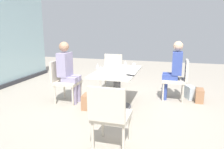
{
  "coord_description": "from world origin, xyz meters",
  "views": [
    {
      "loc": [
        -3.92,
        -1.03,
        1.56
      ],
      "look_at": [
        0.0,
        0.1,
        0.65
      ],
      "focal_mm": 34.78,
      "sensor_mm": 36.0,
      "label": 1
    }
  ],
  "objects_px": {
    "chair_far_right": "(112,70)",
    "wine_glass_0": "(109,60)",
    "handbag_2": "(190,92)",
    "wine_glass_2": "(124,69)",
    "cell_phone_on_table": "(130,75)",
    "coffee_cup": "(134,65)",
    "handbag_0": "(199,95)",
    "chair_front_right": "(179,77)",
    "dining_table_main": "(117,81)",
    "wine_glass_4": "(101,69)",
    "wine_glass_5": "(125,63)",
    "handbag_1": "(87,101)",
    "person_near_window": "(68,69)",
    "person_front_right": "(174,68)",
    "wine_glass_1": "(106,63)",
    "chair_near_window": "(63,79)",
    "chair_side_end": "(110,113)",
    "wine_glass_3": "(98,66)"
  },
  "relations": [
    {
      "from": "person_front_right",
      "to": "person_near_window",
      "type": "relative_size",
      "value": 1.0
    },
    {
      "from": "wine_glass_1",
      "to": "handbag_1",
      "type": "height_order",
      "value": "wine_glass_1"
    },
    {
      "from": "wine_glass_0",
      "to": "wine_glass_4",
      "type": "height_order",
      "value": "same"
    },
    {
      "from": "wine_glass_1",
      "to": "wine_glass_2",
      "type": "distance_m",
      "value": 0.67
    },
    {
      "from": "person_front_right",
      "to": "wine_glass_1",
      "type": "relative_size",
      "value": 6.81
    },
    {
      "from": "person_near_window",
      "to": "cell_phone_on_table",
      "type": "bearing_deg",
      "value": -103.62
    },
    {
      "from": "coffee_cup",
      "to": "handbag_0",
      "type": "distance_m",
      "value": 1.52
    },
    {
      "from": "wine_glass_2",
      "to": "handbag_2",
      "type": "distance_m",
      "value": 1.99
    },
    {
      "from": "person_near_window",
      "to": "wine_glass_5",
      "type": "xyz_separation_m",
      "value": [
        0.11,
        -1.18,
        0.16
      ]
    },
    {
      "from": "chair_front_right",
      "to": "dining_table_main",
      "type": "bearing_deg",
      "value": 124.93
    },
    {
      "from": "chair_side_end",
      "to": "chair_far_right",
      "type": "relative_size",
      "value": 1.0
    },
    {
      "from": "chair_far_right",
      "to": "person_near_window",
      "type": "relative_size",
      "value": 0.69
    },
    {
      "from": "chair_far_right",
      "to": "handbag_1",
      "type": "distance_m",
      "value": 1.48
    },
    {
      "from": "chair_side_end",
      "to": "handbag_0",
      "type": "height_order",
      "value": "chair_side_end"
    },
    {
      "from": "chair_front_right",
      "to": "chair_near_window",
      "type": "height_order",
      "value": "same"
    },
    {
      "from": "chair_front_right",
      "to": "cell_phone_on_table",
      "type": "height_order",
      "value": "chair_front_right"
    },
    {
      "from": "cell_phone_on_table",
      "to": "handbag_2",
      "type": "distance_m",
      "value": 1.78
    },
    {
      "from": "wine_glass_2",
      "to": "wine_glass_4",
      "type": "xyz_separation_m",
      "value": [
        -0.04,
        0.39,
        0.0
      ]
    },
    {
      "from": "person_front_right",
      "to": "handbag_2",
      "type": "relative_size",
      "value": 4.2
    },
    {
      "from": "chair_far_right",
      "to": "cell_phone_on_table",
      "type": "distance_m",
      "value": 1.73
    },
    {
      "from": "wine_glass_5",
      "to": "person_near_window",
      "type": "bearing_deg",
      "value": 95.15
    },
    {
      "from": "wine_glass_3",
      "to": "handbag_0",
      "type": "relative_size",
      "value": 0.62
    },
    {
      "from": "chair_near_window",
      "to": "coffee_cup",
      "type": "relative_size",
      "value": 9.67
    },
    {
      "from": "person_near_window",
      "to": "handbag_0",
      "type": "xyz_separation_m",
      "value": [
        0.76,
        -2.63,
        -0.56
      ]
    },
    {
      "from": "wine_glass_0",
      "to": "person_front_right",
      "type": "bearing_deg",
      "value": -73.14
    },
    {
      "from": "person_front_right",
      "to": "coffee_cup",
      "type": "xyz_separation_m",
      "value": [
        -0.39,
        0.79,
        0.08
      ]
    },
    {
      "from": "wine_glass_3",
      "to": "handbag_0",
      "type": "bearing_deg",
      "value": -59.62
    },
    {
      "from": "chair_far_right",
      "to": "handbag_2",
      "type": "distance_m",
      "value": 1.92
    },
    {
      "from": "cell_phone_on_table",
      "to": "handbag_1",
      "type": "relative_size",
      "value": 0.48
    },
    {
      "from": "chair_near_window",
      "to": "chair_side_end",
      "type": "bearing_deg",
      "value": -135.7
    },
    {
      "from": "coffee_cup",
      "to": "handbag_1",
      "type": "distance_m",
      "value": 1.2
    },
    {
      "from": "wine_glass_1",
      "to": "cell_phone_on_table",
      "type": "relative_size",
      "value": 1.28
    },
    {
      "from": "dining_table_main",
      "to": "handbag_1",
      "type": "relative_size",
      "value": 4.45
    },
    {
      "from": "wine_glass_5",
      "to": "handbag_0",
      "type": "xyz_separation_m",
      "value": [
        0.65,
        -1.45,
        -0.72
      ]
    },
    {
      "from": "handbag_0",
      "to": "handbag_1",
      "type": "distance_m",
      "value": 2.34
    },
    {
      "from": "chair_side_end",
      "to": "person_near_window",
      "type": "distance_m",
      "value": 2.02
    },
    {
      "from": "wine_glass_2",
      "to": "handbag_0",
      "type": "distance_m",
      "value": 1.98
    },
    {
      "from": "dining_table_main",
      "to": "wine_glass_3",
      "type": "distance_m",
      "value": 0.54
    },
    {
      "from": "chair_front_right",
      "to": "wine_glass_4",
      "type": "relative_size",
      "value": 4.7
    },
    {
      "from": "wine_glass_0",
      "to": "chair_side_end",
      "type": "bearing_deg",
      "value": -162.9
    },
    {
      "from": "person_front_right",
      "to": "chair_front_right",
      "type": "bearing_deg",
      "value": -90.0
    },
    {
      "from": "wine_glass_5",
      "to": "handbag_0",
      "type": "bearing_deg",
      "value": -65.77
    },
    {
      "from": "wine_glass_2",
      "to": "cell_phone_on_table",
      "type": "relative_size",
      "value": 1.28
    },
    {
      "from": "chair_far_right",
      "to": "wine_glass_0",
      "type": "distance_m",
      "value": 0.89
    },
    {
      "from": "dining_table_main",
      "to": "wine_glass_4",
      "type": "height_order",
      "value": "wine_glass_4"
    },
    {
      "from": "wine_glass_0",
      "to": "wine_glass_3",
      "type": "relative_size",
      "value": 1.0
    },
    {
      "from": "dining_table_main",
      "to": "handbag_1",
      "type": "bearing_deg",
      "value": 113.76
    },
    {
      "from": "chair_far_right",
      "to": "dining_table_main",
      "type": "bearing_deg",
      "value": -159.33
    },
    {
      "from": "person_front_right",
      "to": "handbag_0",
      "type": "xyz_separation_m",
      "value": [
        -0.04,
        -0.55,
        -0.56
      ]
    },
    {
      "from": "chair_front_right",
      "to": "chair_far_right",
      "type": "distance_m",
      "value": 1.65
    }
  ]
}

